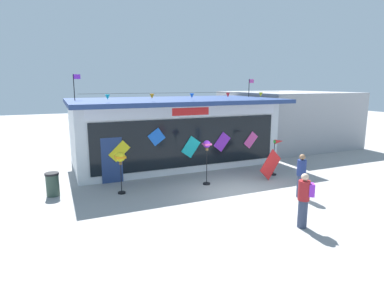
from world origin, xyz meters
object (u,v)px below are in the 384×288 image
Objects in this scene: kite_shop_building at (172,130)px; wind_spinner_left at (207,150)px; person_mid_plaza at (301,175)px; wind_spinner_center_left at (278,148)px; trash_bin at (53,184)px; wind_spinner_far_left at (120,160)px; person_near_camera at (304,199)px; display_kite_on_ground at (271,164)px.

kite_shop_building is 5.56× the size of wind_spinner_left.
wind_spinner_center_left is at bearing -18.57° from person_mid_plaza.
wind_spinner_center_left is 3.12m from person_mid_plaza.
wind_spinner_left is (-0.05, -4.38, -0.25)m from kite_shop_building.
kite_shop_building is 11.70× the size of trash_bin.
wind_spinner_far_left is 3.60m from wind_spinner_left.
person_mid_plaza is at bearing -70.66° from kite_shop_building.
person_near_camera is at bearing -49.78° from wind_spinner_far_left.
wind_spinner_center_left is 1.87× the size of trash_bin.
trash_bin is (-2.48, 0.80, -0.91)m from wind_spinner_far_left.
wind_spinner_far_left is 0.87× the size of wind_spinner_left.
person_mid_plaza is (1.77, 2.07, -0.03)m from person_near_camera.
kite_shop_building is 7.71m from person_mid_plaza.
wind_spinner_center_left is 5.75m from person_near_camera.
display_kite_on_ground is (9.08, -1.53, 0.21)m from trash_bin.
wind_spinner_left is 3.15m from display_kite_on_ground.
wind_spinner_center_left is (3.69, -4.35, -0.50)m from kite_shop_building.
kite_shop_building is at bearing 22.62° from person_mid_plaza.
wind_spinner_left reaches higher than person_mid_plaza.
wind_spinner_center_left reaches higher than display_kite_on_ground.
person_mid_plaza is 9.52m from trash_bin.
person_mid_plaza is (2.53, -7.22, -0.92)m from kite_shop_building.
kite_shop_building reaches higher than wind_spinner_center_left.
display_kite_on_ground is at bearing -9.58° from trash_bin.
trash_bin is 0.73× the size of display_kite_on_ground.
person_near_camera is at bearing -85.28° from kite_shop_building.
wind_spinner_far_left is at bearing -131.68° from kite_shop_building.
person_near_camera is 9.15m from trash_bin.
display_kite_on_ground is (3.01, -0.43, -0.84)m from wind_spinner_left.
person_near_camera is (-2.92, -4.94, -0.38)m from wind_spinner_center_left.
trash_bin is at bearing 68.81° from person_mid_plaza.
kite_shop_building is 5.48m from wind_spinner_far_left.
wind_spinner_far_left is 1.34× the size of display_kite_on_ground.
display_kite_on_ground is (0.43, 2.41, -0.18)m from person_mid_plaza.
wind_spinner_far_left is 0.98× the size of wind_spinner_center_left.
wind_spinner_left is 6.26m from trash_bin.
trash_bin is at bearing -151.79° from kite_shop_building.
kite_shop_building is 6.39× the size of wind_spinner_far_left.
wind_spinner_left is at bearing -10.26° from trash_bin.
wind_spinner_center_left is at bearing -6.20° from trash_bin.
kite_shop_building is 5.76m from display_kite_on_ground.
wind_spinner_left reaches higher than wind_spinner_far_left.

